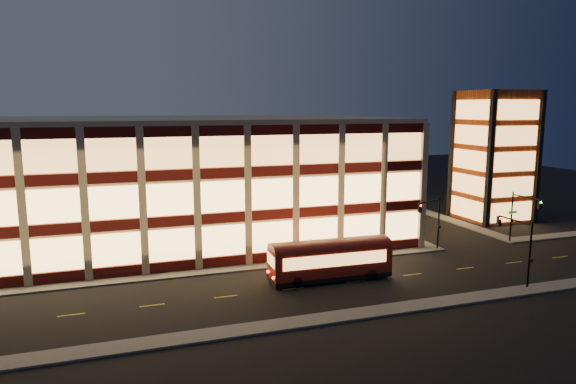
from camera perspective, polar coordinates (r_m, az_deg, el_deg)
name	(u,v)px	position (r m, az deg, el deg)	size (l,w,h in m)	color
ground	(233,273)	(50.14, -6.09, -8.91)	(200.00, 200.00, 0.00)	black
sidewalk_office_south	(200,272)	(50.53, -9.71, -8.76)	(54.00, 2.00, 0.15)	#514F4C
sidewalk_office_east	(366,219)	(73.34, 8.71, -3.02)	(2.00, 30.00, 0.15)	#514F4C
sidewalk_tower_south	(551,236)	(70.85, 27.22, -4.41)	(14.00, 2.00, 0.15)	#514F4C
sidewalk_tower_west	(433,214)	(78.93, 15.82, -2.39)	(2.00, 30.00, 0.15)	#514F4C
sidewalk_near	(273,326)	(38.35, -1.69, -14.65)	(100.00, 2.00, 0.15)	#514F4C
office_building	(179,177)	(64.40, -12.05, 1.64)	(50.45, 30.45, 14.50)	tan
stair_tower	(494,156)	(77.31, 21.89, 3.73)	(8.60, 8.60, 18.00)	#8C3814
traffic_signal_far	(432,215)	(58.04, 15.71, -2.48)	(3.79, 1.87, 6.00)	black
traffic_signal_right	(521,210)	(64.41, 24.48, -1.84)	(1.20, 4.37, 6.00)	black
traffic_signal_near	(518,239)	(50.27, 24.20, -4.76)	(0.32, 4.45, 6.00)	black
trolley_bus	(330,257)	(47.55, 4.71, -7.24)	(11.31, 3.19, 3.81)	maroon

